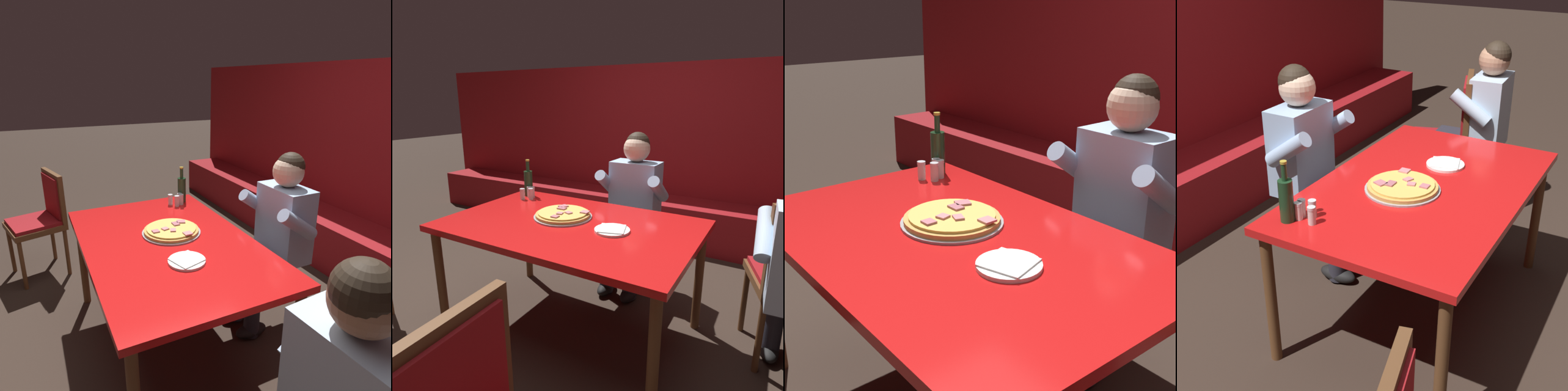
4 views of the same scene
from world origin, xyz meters
The scene contains 12 objects.
ground_plane centered at (0.00, 0.00, 0.00)m, with size 24.00×24.00×0.00m, color #33261E.
booth_wall_panel centered at (0.00, 2.18, 0.95)m, with size 6.80×0.16×1.90m, color maroon.
booth_bench centered at (0.00, 1.86, 0.23)m, with size 6.46×0.48×0.46m, color maroon.
main_dining_table centered at (0.00, 0.00, 0.70)m, with size 1.57×1.00×0.77m.
pizza centered at (-0.10, 0.07, 0.79)m, with size 0.38×0.38×0.05m.
plate_white_paper centered at (0.29, 0.00, 0.78)m, with size 0.21×0.21×0.02m.
beer_bottle centered at (-0.64, 0.37, 0.88)m, with size 0.07×0.07×0.29m.
shaker_parmesan centered at (-0.60, 0.34, 0.81)m, with size 0.04×0.04×0.09m.
shaker_oregano centered at (-0.57, 0.34, 0.81)m, with size 0.04×0.04×0.09m.
shaker_black_pepper centered at (-0.61, 0.26, 0.81)m, with size 0.04×0.04×0.09m.
shaker_red_pepper_flakes centered at (-0.55, 0.30, 0.81)m, with size 0.04×0.04×0.09m.
diner_seated_blue_shirt centered at (0.09, 0.75, 0.71)m, with size 0.53×0.53×1.27m.
Camera 2 is at (1.13, -1.73, 1.52)m, focal length 32.00 mm.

